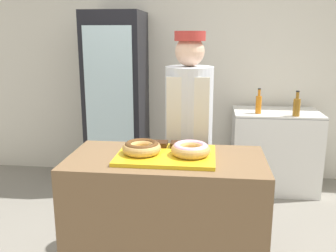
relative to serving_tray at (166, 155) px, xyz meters
name	(u,v)px	position (x,y,z in m)	size (l,w,h in m)	color
wall_back	(188,62)	(0.00, 2.13, 0.44)	(8.00, 0.06, 2.70)	silver
display_counter	(166,221)	(0.00, 0.00, -0.46)	(1.25, 0.64, 0.90)	brown
serving_tray	(166,155)	(0.00, 0.00, 0.00)	(0.62, 0.45, 0.02)	yellow
donut_chocolate_glaze	(142,147)	(-0.15, -0.01, 0.05)	(0.25, 0.25, 0.08)	tan
donut_light_glaze	(191,149)	(0.15, -0.01, 0.05)	(0.25, 0.25, 0.08)	tan
brownie_back_left	(160,144)	(-0.06, 0.16, 0.03)	(0.10, 0.10, 0.03)	#382111
brownie_back_right	(178,144)	(0.06, 0.16, 0.03)	(0.10, 0.10, 0.03)	#382111
baker_person	(189,135)	(0.11, 0.58, -0.02)	(0.36, 0.36, 1.68)	#4C4C51
beverage_fridge	(117,100)	(-0.76, 1.75, 0.04)	(0.61, 0.65, 1.90)	black
chest_freezer	(274,150)	(0.97, 1.75, -0.47)	(0.90, 0.59, 0.87)	white
bottle_amber	(297,106)	(1.12, 1.53, 0.05)	(0.07, 0.07, 0.25)	#99661E
bottle_orange	(259,104)	(0.76, 1.62, 0.06)	(0.06, 0.06, 0.26)	orange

